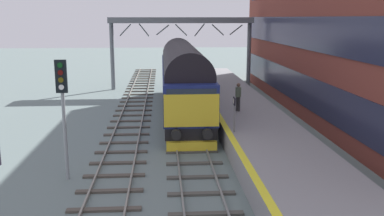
{
  "coord_description": "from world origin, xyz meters",
  "views": [
    {
      "loc": [
        -1.36,
        -23.83,
        6.35
      ],
      "look_at": [
        0.2,
        -1.34,
        1.6
      ],
      "focal_mm": 40.27,
      "sensor_mm": 36.0,
      "label": 1
    }
  ],
  "objects_px": {
    "signal_post_mid": "(63,103)",
    "platform_number_sign": "(234,109)",
    "waiting_passenger": "(238,94)",
    "diesel_locomotive": "(183,77)"
  },
  "relations": [
    {
      "from": "signal_post_mid",
      "to": "platform_number_sign",
      "type": "bearing_deg",
      "value": 23.08
    },
    {
      "from": "signal_post_mid",
      "to": "waiting_passenger",
      "type": "xyz_separation_m",
      "value": [
        8.22,
        7.72,
        -1.13
      ]
    },
    {
      "from": "diesel_locomotive",
      "to": "signal_post_mid",
      "type": "height_order",
      "value": "signal_post_mid"
    },
    {
      "from": "diesel_locomotive",
      "to": "platform_number_sign",
      "type": "relative_size",
      "value": 10.57
    },
    {
      "from": "signal_post_mid",
      "to": "waiting_passenger",
      "type": "relative_size",
      "value": 2.92
    },
    {
      "from": "signal_post_mid",
      "to": "platform_number_sign",
      "type": "height_order",
      "value": "signal_post_mid"
    },
    {
      "from": "signal_post_mid",
      "to": "diesel_locomotive",
      "type": "bearing_deg",
      "value": 66.5
    },
    {
      "from": "signal_post_mid",
      "to": "waiting_passenger",
      "type": "bearing_deg",
      "value": 43.22
    },
    {
      "from": "signal_post_mid",
      "to": "platform_number_sign",
      "type": "distance_m",
      "value": 7.9
    },
    {
      "from": "platform_number_sign",
      "to": "waiting_passenger",
      "type": "height_order",
      "value": "platform_number_sign"
    }
  ]
}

